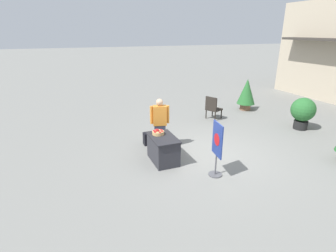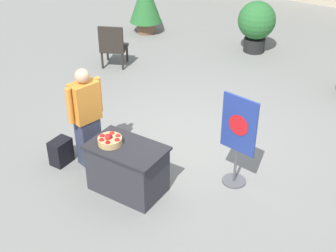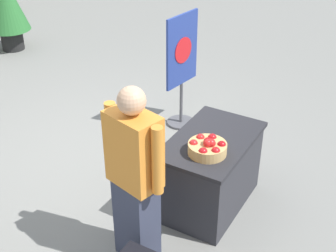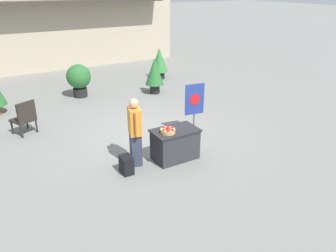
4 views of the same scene
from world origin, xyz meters
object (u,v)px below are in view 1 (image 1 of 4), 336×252
(display_table, at_px, (163,149))
(apple_basket, at_px, (158,132))
(potted_plant_far_left, at_px, (303,111))
(potted_plant_far_right, at_px, (247,93))
(patio_chair, at_px, (213,107))
(poster_board, at_px, (217,148))
(backpack, at_px, (149,139))
(person_visitor, at_px, (160,123))

(display_table, relative_size, apple_basket, 3.20)
(display_table, bearing_deg, potted_plant_far_left, 95.59)
(potted_plant_far_right, bearing_deg, patio_chair, -73.66)
(poster_board, xyz_separation_m, potted_plant_far_right, (-4.80, 4.56, 0.04))
(display_table, height_order, apple_basket, apple_basket)
(backpack, xyz_separation_m, potted_plant_far_left, (0.73, 5.95, 0.51))
(potted_plant_far_right, bearing_deg, poster_board, -43.54)
(poster_board, bearing_deg, backpack, -59.45)
(poster_board, xyz_separation_m, patio_chair, (-4.15, 2.35, -0.27))
(display_table, distance_m, backpack, 1.32)
(potted_plant_far_right, bearing_deg, backpack, -68.17)
(apple_basket, bearing_deg, backpack, 178.29)
(apple_basket, relative_size, potted_plant_far_left, 0.28)
(potted_plant_far_right, height_order, potted_plant_far_left, potted_plant_far_right)
(person_visitor, bearing_deg, poster_board, 33.53)
(poster_board, bearing_deg, display_table, -42.75)
(patio_chair, bearing_deg, person_visitor, -172.19)
(display_table, bearing_deg, poster_board, 38.75)
(apple_basket, height_order, potted_plant_far_left, potted_plant_far_left)
(display_table, xyz_separation_m, potted_plant_far_left, (-0.58, 5.92, 0.33))
(person_visitor, xyz_separation_m, poster_board, (2.18, 0.76, -0.04))
(apple_basket, distance_m, potted_plant_far_left, 6.00)
(apple_basket, xyz_separation_m, potted_plant_far_left, (-0.34, 5.99, -0.11))
(person_visitor, distance_m, potted_plant_far_right, 5.93)
(display_table, bearing_deg, patio_chair, 130.89)
(display_table, relative_size, backpack, 2.64)
(person_visitor, relative_size, patio_chair, 1.65)
(person_visitor, xyz_separation_m, potted_plant_far_left, (0.36, 5.68, -0.12))
(display_table, distance_m, person_visitor, 1.06)
(backpack, xyz_separation_m, patio_chair, (-1.59, 3.38, 0.32))
(person_visitor, height_order, potted_plant_far_right, person_visitor)
(poster_board, relative_size, potted_plant_far_right, 0.98)
(person_visitor, bearing_deg, potted_plant_far_right, 130.39)
(patio_chair, bearing_deg, poster_board, -143.95)
(display_table, relative_size, patio_chair, 1.12)
(display_table, height_order, potted_plant_far_left, potted_plant_far_left)
(poster_board, relative_size, patio_chair, 1.47)
(person_visitor, relative_size, poster_board, 1.12)
(potted_plant_far_left, bearing_deg, poster_board, -69.62)
(poster_board, bearing_deg, potted_plant_far_right, -125.05)
(backpack, bearing_deg, apple_basket, -1.71)
(display_table, distance_m, patio_chair, 4.43)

